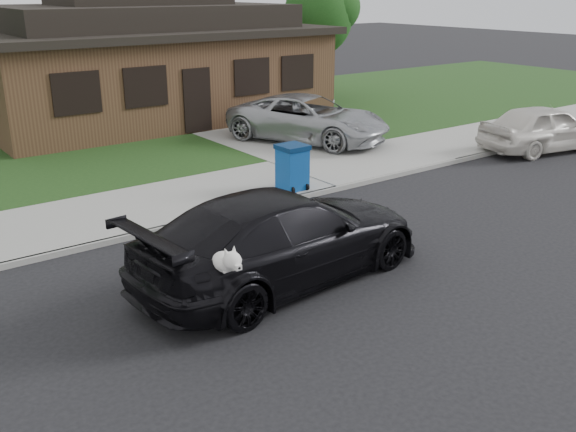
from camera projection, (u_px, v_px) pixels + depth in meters
ground at (303, 278)px, 11.23m from camera, size 120.00×120.00×0.00m
sidewalk at (173, 202)px, 15.00m from camera, size 60.00×3.00×0.12m
curb at (204, 219)px, 13.86m from camera, size 60.00×0.12×0.12m
lawn at (62, 139)px, 21.06m from camera, size 60.00×13.00×0.13m
driveway at (264, 132)px, 22.13m from camera, size 4.50×13.00×0.14m
sedan at (282, 237)px, 10.90m from camera, size 5.65×2.77×1.59m
minivan at (308, 119)px, 20.30m from camera, size 4.22×5.70×1.44m
white_compact at (545, 128)px, 19.62m from camera, size 4.50×2.53×1.44m
recycling_bin at (292, 167)px, 15.57m from camera, size 0.67×0.72×1.10m
house at (144, 62)px, 24.10m from camera, size 12.60×8.60×4.65m
tree_1 at (322, 13)px, 27.66m from camera, size 3.15×3.00×5.25m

